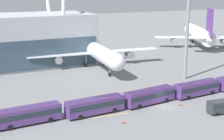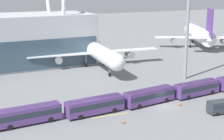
{
  "view_description": "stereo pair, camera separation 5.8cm",
  "coord_description": "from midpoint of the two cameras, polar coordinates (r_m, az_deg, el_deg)",
  "views": [
    {
      "loc": [
        -37.93,
        -53.15,
        23.16
      ],
      "look_at": [
        -3.24,
        16.9,
        4.0
      ],
      "focal_mm": 55.0,
      "sensor_mm": 36.0,
      "label": 1
    },
    {
      "loc": [
        -37.87,
        -53.17,
        23.16
      ],
      "look_at": [
        -3.24,
        16.9,
        4.0
      ],
      "focal_mm": 55.0,
      "sensor_mm": 36.0,
      "label": 2
    }
  ],
  "objects": [
    {
      "name": "traffic_cone_0",
      "position": [
        69.99,
        11.26,
        -5.53
      ],
      "size": [
        0.56,
        0.56,
        0.7
      ],
      "color": "black",
      "rests_on": "ground_plane"
    },
    {
      "name": "service_van_foreground",
      "position": [
        67.32,
        17.6,
        -5.72
      ],
      "size": [
        5.08,
        2.82,
        2.46
      ],
      "rotation": [
        0.0,
        0.0,
        -0.14
      ],
      "color": "#2D3338",
      "rests_on": "ground_plane"
    },
    {
      "name": "airliner_parked_remote",
      "position": [
        137.94,
        14.29,
        5.77
      ],
      "size": [
        32.7,
        31.91,
        15.59
      ],
      "rotation": [
        0.0,
        0.0,
        1.12
      ],
      "color": "white",
      "rests_on": "ground_plane"
    },
    {
      "name": "ground_plane",
      "position": [
        69.27,
        8.66,
        -5.92
      ],
      "size": [
        440.0,
        440.0,
        0.0
      ],
      "primitive_type": "plane",
      "color": "slate"
    },
    {
      "name": "shuttle_bus_1",
      "position": [
        60.98,
        -13.72,
        -7.13
      ],
      "size": [
        11.35,
        3.12,
        3.07
      ],
      "rotation": [
        0.0,
        0.0,
        0.05
      ],
      "color": "#56387A",
      "rests_on": "ground_plane"
    },
    {
      "name": "lane_stripe_0",
      "position": [
        63.63,
        -0.39,
        -7.57
      ],
      "size": [
        7.15,
        0.89,
        0.01
      ],
      "primitive_type": "cube",
      "rotation": [
        0.0,
        0.0,
        -0.09
      ],
      "color": "yellow",
      "rests_on": "ground_plane"
    },
    {
      "name": "airliner_at_gate_far",
      "position": [
        100.71,
        -2.77,
        3.27
      ],
      "size": [
        39.86,
        38.07,
        13.33
      ],
      "rotation": [
        0.0,
        0.0,
        -1.68
      ],
      "color": "white",
      "rests_on": "ground_plane"
    },
    {
      "name": "traffic_cone_1",
      "position": [
        60.21,
        1.98,
        -8.57
      ],
      "size": [
        0.55,
        0.55,
        0.58
      ],
      "color": "black",
      "rests_on": "ground_plane"
    },
    {
      "name": "shuttle_bus_2",
      "position": [
        63.7,
        -2.87,
        -5.82
      ],
      "size": [
        11.37,
        3.19,
        3.07
      ],
      "rotation": [
        0.0,
        0.0,
        0.06
      ],
      "color": "#56387A",
      "rests_on": "ground_plane"
    },
    {
      "name": "floodlight_mast",
      "position": [
        87.26,
        12.59,
        10.63
      ],
      "size": [
        2.66,
        2.66,
        32.25
      ],
      "color": "gray",
      "rests_on": "ground_plane"
    },
    {
      "name": "shuttle_bus_4",
      "position": [
        76.36,
        13.89,
        -2.87
      ],
      "size": [
        11.41,
        3.44,
        3.07
      ],
      "rotation": [
        0.0,
        0.0,
        0.08
      ],
      "color": "#56387A",
      "rests_on": "ground_plane"
    },
    {
      "name": "shuttle_bus_3",
      "position": [
        69.35,
        6.25,
        -4.24
      ],
      "size": [
        11.46,
        3.83,
        3.07
      ],
      "rotation": [
        0.0,
        0.0,
        0.12
      ],
      "color": "#56387A",
      "rests_on": "ground_plane"
    }
  ]
}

